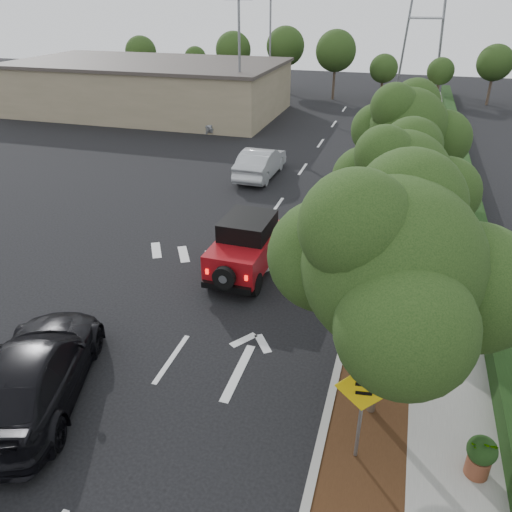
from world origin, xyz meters
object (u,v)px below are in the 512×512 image
at_px(silver_suv_ahead, 343,203).
at_px(speed_hump_sign, 363,400).
at_px(black_suv_oncoming, 34,372).
at_px(red_jeep, 247,245).

bearing_deg(silver_suv_ahead, speed_hump_sign, -78.25).
xyz_separation_m(silver_suv_ahead, black_suv_oncoming, (-5.77, -13.82, 0.11)).
distance_m(black_suv_oncoming, speed_hump_sign, 8.04).
xyz_separation_m(red_jeep, speed_hump_sign, (4.87, -7.47, 0.70)).
distance_m(red_jeep, black_suv_oncoming, 8.41).
height_order(red_jeep, silver_suv_ahead, red_jeep).
xyz_separation_m(red_jeep, black_suv_oncoming, (-3.10, -7.81, -0.24)).
xyz_separation_m(red_jeep, silver_suv_ahead, (2.67, 6.01, -0.35)).
distance_m(red_jeep, silver_suv_ahead, 6.58).
distance_m(silver_suv_ahead, speed_hump_sign, 13.70).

